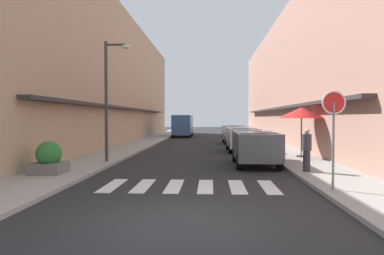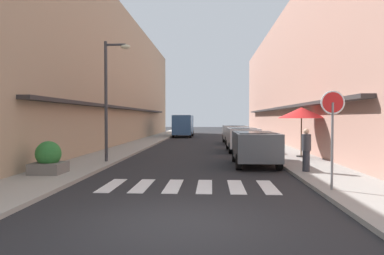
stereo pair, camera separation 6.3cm
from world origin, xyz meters
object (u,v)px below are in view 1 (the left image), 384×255
Objects in this scene: cafe_umbrella at (302,113)px; pedestrian_walking_near at (307,149)px; parked_car_near at (255,145)px; parked_car_far at (235,132)px; round_street_sign at (334,114)px; street_lamp at (110,88)px; delivery_van at (183,124)px; planter_corner at (49,159)px; parked_car_mid at (242,137)px.

cafe_umbrella reaches higher than pedestrian_walking_near.
parked_car_far is (0.00, 13.29, -0.00)m from parked_car_near.
round_street_sign is (1.40, -18.95, 1.27)m from parked_car_far.
round_street_sign is 9.90m from street_lamp.
delivery_van is at bearing 86.34° from street_lamp.
planter_corner is (-2.66, -26.46, -0.79)m from delivery_van.
delivery_van is 29.53m from round_street_sign.
parked_car_near is at bearing -135.01° from cafe_umbrella.
pedestrian_walking_near reaches higher than parked_car_near.
parked_car_far is at bearing 63.71° from street_lamp.
planter_corner is at bearing -156.64° from parked_car_near.
round_street_sign reaches higher than cafe_umbrella.
parked_car_near is 23.70m from delivery_van.
street_lamp reaches higher than planter_corner.
round_street_sign is at bearing -98.34° from cafe_umbrella.
street_lamp is 9.41m from cafe_umbrella.
cafe_umbrella is at bearing 44.99° from parked_car_near.
parked_car_mid is 0.81× the size of delivery_van.
planter_corner is at bearing -150.02° from cafe_umbrella.
parked_car_near is at bearing 23.36° from planter_corner.
parked_car_far is at bearing 90.00° from parked_car_mid.
cafe_umbrella reaches higher than delivery_van.
delivery_van is 4.75× the size of planter_corner.
pedestrian_walking_near is (1.58, -8.89, 0.02)m from parked_car_mid.
parked_car_mid is 9.03m from pedestrian_walking_near.
cafe_umbrella is (2.62, -3.96, 1.40)m from parked_car_mid.
parked_car_far is at bearing 65.31° from planter_corner.
round_street_sign is at bearing -37.11° from street_lamp.
planter_corner is (-7.62, -16.59, -0.30)m from parked_car_far.
parked_car_mid is at bearing 104.21° from pedestrian_walking_near.
delivery_van is at bearing 110.26° from cafe_umbrella.
parked_car_near is 13.29m from parked_car_far.
street_lamp is (-7.84, 5.93, 1.22)m from round_street_sign.
pedestrian_walking_near is (9.20, 0.98, 0.32)m from planter_corner.
delivery_van is 3.45× the size of pedestrian_walking_near.
parked_car_far is 15.69m from pedestrian_walking_near.
planter_corner is (-1.19, -3.57, -2.79)m from street_lamp.
round_street_sign is 3.57m from pedestrian_walking_near.
parked_car_near is 0.74× the size of street_lamp.
planter_corner is at bearing -114.69° from parked_car_far.
delivery_van reaches higher than parked_car_mid.
parked_car_mid is 12.47m from planter_corner.
cafe_umbrella is (7.58, -20.55, 0.92)m from delivery_van.
parked_car_near and parked_car_far have the same top height.
pedestrian_walking_near is (0.18, 3.34, -1.25)m from round_street_sign.
street_lamp reaches higher than cafe_umbrella.
delivery_van reaches higher than parked_car_near.
planter_corner is at bearing -169.82° from pedestrian_walking_near.
planter_corner is (-7.62, -3.29, -0.30)m from parked_car_near.
delivery_van is (-4.97, 23.17, 0.49)m from parked_car_near.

